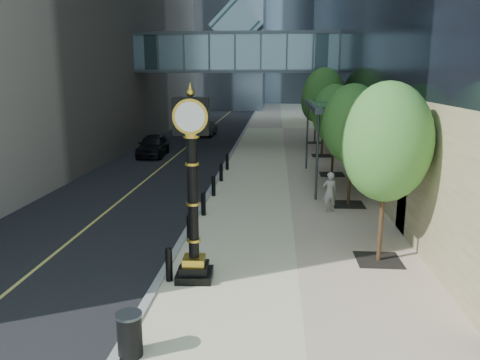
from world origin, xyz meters
name	(u,v)px	position (x,y,z in m)	size (l,w,h in m)	color
ground	(262,303)	(0.00, 0.00, 0.00)	(320.00, 320.00, 0.00)	gray
road	(210,128)	(-7.00, 40.00, 0.01)	(8.00, 180.00, 0.02)	black
sidewalk	(283,128)	(1.00, 40.00, 0.03)	(8.00, 180.00, 0.06)	beige
curb	(246,128)	(-3.00, 40.00, 0.04)	(0.25, 180.00, 0.07)	gray
skywalk	(237,50)	(-3.00, 28.00, 7.71)	(17.00, 4.20, 5.80)	#486873
entrance_canopy	(337,106)	(3.48, 14.00, 4.19)	(3.00, 8.00, 4.38)	#383F44
bollard_row	(209,195)	(-2.70, 9.00, 0.51)	(0.20, 16.20, 0.90)	black
street_trees	(335,110)	(3.60, 15.96, 3.84)	(3.04, 28.60, 6.25)	black
street_clock	(193,200)	(-2.00, 1.19, 2.41)	(1.06, 1.06, 5.42)	black
trash_bin	(130,336)	(-2.70, -2.65, 0.51)	(0.52, 0.52, 0.90)	black
pedestrian	(330,192)	(2.60, 8.31, 0.93)	(0.64, 0.42, 1.75)	#A49E96
car_near	(153,145)	(-8.61, 21.78, 0.81)	(1.85, 4.61, 1.57)	black
car_far	(207,129)	(-6.38, 33.39, 0.71)	(1.45, 4.16, 1.37)	black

